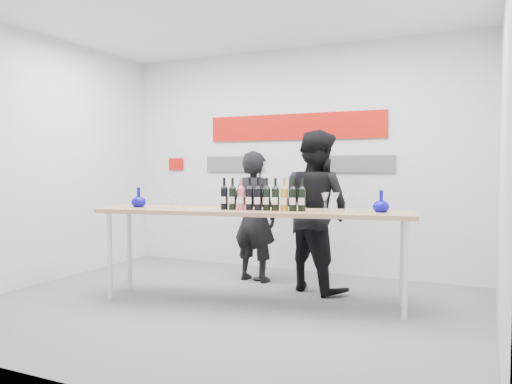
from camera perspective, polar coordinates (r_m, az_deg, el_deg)
ground at (r=5.18m, az=-3.71°, el=-12.96°), size 5.00×5.00×0.00m
back_wall at (r=6.80m, az=4.40°, el=3.64°), size 5.00×0.04×3.00m
signage at (r=6.80m, az=3.88°, el=6.22°), size 3.38×0.02×0.79m
tasting_table at (r=5.15m, az=-0.47°, el=-2.84°), size 3.31×1.27×0.97m
wine_bottles at (r=5.05m, az=0.73°, el=-0.24°), size 0.88×0.25×0.33m
decanter_left at (r=5.62m, az=-13.27°, el=-0.58°), size 0.16×0.16×0.21m
decanter_right at (r=5.00m, az=14.11°, el=-1.02°), size 0.16×0.16×0.21m
glasses_left at (r=5.39m, az=-9.18°, el=-0.86°), size 0.29×0.24×0.18m
glasses_right at (r=4.99m, az=9.64°, el=-1.17°), size 0.39×0.28×0.18m
presenter_left at (r=6.15m, az=-0.20°, el=-2.78°), size 0.63×0.46×1.61m
presenter_right at (r=5.73m, az=6.83°, el=-2.15°), size 1.09×0.99×1.82m
mic_stand at (r=6.24m, az=0.44°, el=-5.94°), size 0.17×0.17×1.49m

